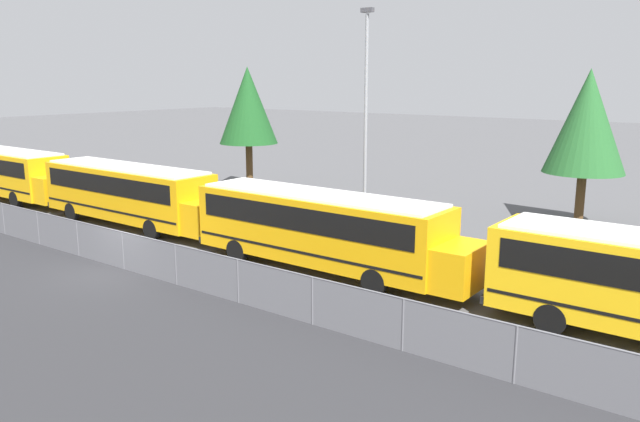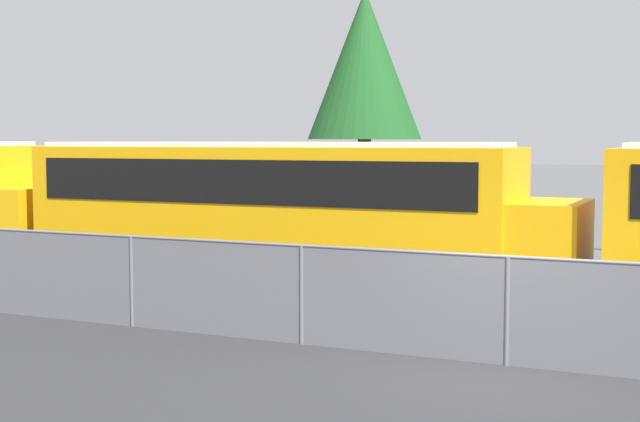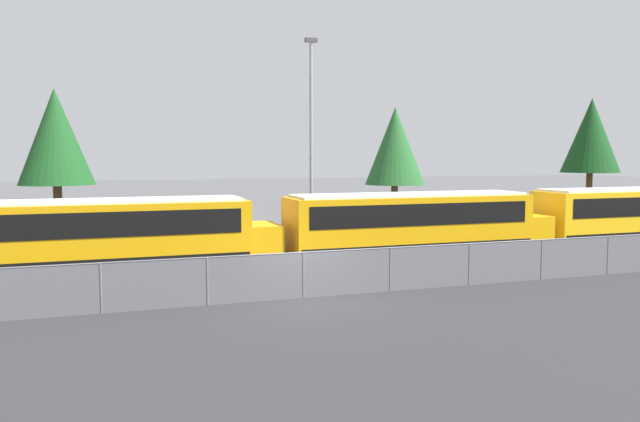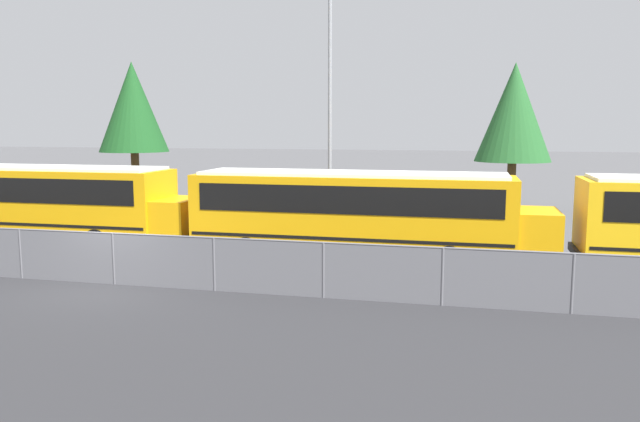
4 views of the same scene
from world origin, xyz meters
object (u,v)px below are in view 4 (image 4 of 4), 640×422
school_bus_2 (42,199)px  tree_1 (514,113)px  light_pole (330,101)px  school_bus_3 (359,209)px  tree_0 (133,108)px

school_bus_2 → tree_1: tree_1 is taller
school_bus_2 → light_pole: light_pole is taller
school_bus_2 → school_bus_3: size_ratio=1.00×
school_bus_2 → school_bus_3: (11.95, -0.25, 0.00)m
tree_1 → tree_0: bearing=-173.5°
light_pole → tree_0: size_ratio=1.30×
tree_1 → school_bus_3: bearing=-112.4°
school_bus_3 → tree_1: tree_1 is taller
school_bus_2 → light_pole: size_ratio=1.14×
tree_0 → tree_1: bearing=6.5°
tree_1 → school_bus_2: bearing=-142.8°
tree_1 → light_pole: bearing=-138.5°
light_pole → tree_1: 10.66m
school_bus_2 → school_bus_3: bearing=-1.2°
school_bus_2 → tree_0: bearing=102.5°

